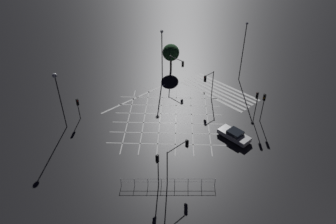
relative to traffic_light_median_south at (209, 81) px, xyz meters
name	(u,v)px	position (x,y,z in m)	size (l,w,h in m)	color
ground_plane	(168,118)	(0.58, 7.55, -3.32)	(200.00, 200.00, 0.00)	black
road_markings	(196,101)	(1.00, 1.35, -3.32)	(18.51, 22.81, 0.01)	silver
traffic_light_median_south	(209,81)	(0.00, 0.00, 0.00)	(0.36, 2.14, 4.56)	#2D2D30
traffic_light_se_main	(177,65)	(7.07, -0.51, -0.03)	(3.13, 0.36, 4.44)	#2D2D30
traffic_light_nw_cross	(178,154)	(-8.08, 14.24, 0.03)	(0.36, 3.10, 4.53)	#2D2D30
traffic_light_sw_main	(256,101)	(-7.81, -0.47, -0.06)	(0.39, 0.36, 4.59)	#2D2D30
traffic_light_sw_cross	(263,102)	(-8.47, -1.14, -0.24)	(0.36, 0.39, 4.33)	#2D2D30
traffic_light_ne_main	(78,105)	(8.75, 16.46, -1.01)	(0.39, 0.36, 3.23)	#2D2D30
traffic_light_nw_main	(157,164)	(-7.44, 16.51, -0.37)	(0.39, 0.36, 4.14)	#2D2D30
street_lamp_east	(162,47)	(9.54, 0.49, 2.47)	(0.47, 0.47, 8.62)	#2D2D30
street_lamp_west	(57,87)	(8.38, 18.76, 2.76)	(0.60, 0.60, 7.97)	#2D2D30
street_lamp_far	(244,46)	(0.69, -9.05, 2.69)	(0.40, 0.40, 9.82)	#2D2D30
street_tree_near	(171,53)	(11.19, -3.07, 0.02)	(2.94, 2.94, 4.83)	#473323
waiting_car	(234,135)	(-8.31, 4.47, -2.74)	(4.13, 1.73, 1.21)	silver
pedestrian_railing	(168,181)	(-8.30, 15.87, -2.65)	(6.75, 7.21, 1.05)	#B7B7BC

